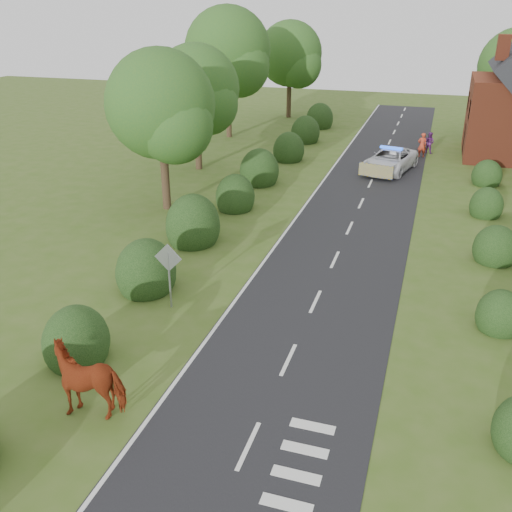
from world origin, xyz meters
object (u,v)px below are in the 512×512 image
(road_sign, at_px, (169,267))
(police_van, at_px, (390,160))
(cow, at_px, (91,381))
(pedestrian_red, at_px, (422,145))
(pedestrian_purple, at_px, (429,143))

(road_sign, xyz_separation_m, police_van, (5.82, 21.25, -0.91))
(cow, xyz_separation_m, police_van, (5.40, 27.08, -0.11))
(pedestrian_red, bearing_deg, road_sign, 57.83)
(pedestrian_red, relative_size, pedestrian_purple, 1.13)
(road_sign, bearing_deg, pedestrian_purple, 73.45)
(road_sign, height_order, pedestrian_red, road_sign)
(police_van, bearing_deg, road_sign, -92.04)
(pedestrian_red, bearing_deg, pedestrian_purple, -123.39)
(pedestrian_purple, bearing_deg, cow, 103.20)
(cow, xyz_separation_m, pedestrian_red, (7.21, 31.63, 0.02))
(road_sign, height_order, police_van, road_sign)
(cow, distance_m, pedestrian_purple, 33.95)
(police_van, height_order, pedestrian_purple, police_van)
(road_sign, relative_size, cow, 1.04)
(cow, bearing_deg, pedestrian_red, 152.38)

